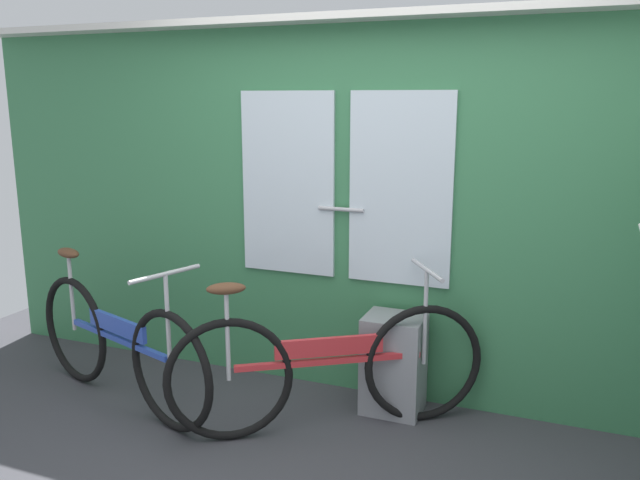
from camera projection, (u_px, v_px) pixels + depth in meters
The scene contains 4 objects.
train_door_wall at pixel (376, 205), 3.80m from camera, with size 5.49×0.28×2.23m.
bicycle_near_door at pixel (327, 367), 3.48m from camera, with size 1.48×1.00×0.89m.
bicycle_leaning_behind at pixel (118, 344), 3.80m from camera, with size 1.59×0.65×0.89m.
trash_bin_by_wall at pixel (394, 364), 3.72m from camera, with size 0.34×0.28×0.57m, color gray.
Camera 1 is at (1.08, -2.34, 1.78)m, focal length 36.51 mm.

